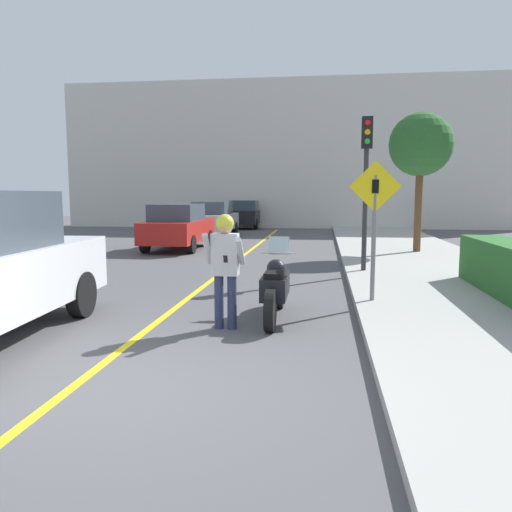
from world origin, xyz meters
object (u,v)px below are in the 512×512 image
object	(u,v)px
crossing_sign	(374,217)
parked_car_red	(178,226)
parked_car_silver	(213,219)
parked_car_black	(245,214)
traffic_light	(366,165)
street_tree	(421,146)
person_biker	(225,259)
motorcycle	(275,288)

from	to	relation	value
crossing_sign	parked_car_red	bearing A→B (deg)	125.09
parked_car_silver	parked_car_black	world-z (taller)	same
traffic_light	crossing_sign	bearing A→B (deg)	-92.10
street_tree	person_biker	bearing A→B (deg)	-114.78
person_biker	parked_car_red	size ratio (longest dim) A/B	0.41
motorcycle	street_tree	xyz separation A→B (m)	(3.90, 9.21, 3.11)
motorcycle	traffic_light	world-z (taller)	traffic_light
person_biker	parked_car_red	distance (m)	11.31
motorcycle	street_tree	world-z (taller)	street_tree
parked_car_silver	parked_car_red	bearing A→B (deg)	-90.06
motorcycle	person_biker	distance (m)	1.15
crossing_sign	street_tree	world-z (taller)	street_tree
parked_car_black	parked_car_red	bearing A→B (deg)	-93.02
person_biker	street_tree	xyz separation A→B (m)	(4.59, 9.94, 2.55)
parked_car_silver	parked_car_black	bearing A→B (deg)	84.08
traffic_light	parked_car_silver	xyz separation A→B (m)	(-6.34, 11.18, -1.90)
person_biker	traffic_light	world-z (taller)	traffic_light
motorcycle	parked_car_silver	size ratio (longest dim) A/B	0.53
parked_car_red	parked_car_black	world-z (taller)	same
crossing_sign	parked_car_red	world-z (taller)	crossing_sign
traffic_light	parked_car_black	xyz separation A→B (m)	(-5.71, 17.27, -1.90)
crossing_sign	street_tree	distance (m)	8.70
parked_car_red	traffic_light	bearing A→B (deg)	-39.38
street_tree	parked_car_silver	xyz separation A→B (m)	(-8.45, 6.66, -2.77)
crossing_sign	parked_car_silver	bearing A→B (deg)	112.73
motorcycle	traffic_light	distance (m)	5.50
person_biker	crossing_sign	size ratio (longest dim) A/B	0.70
person_biker	street_tree	world-z (taller)	street_tree
street_tree	parked_car_black	xyz separation A→B (m)	(-7.82, 12.74, -2.77)
street_tree	motorcycle	bearing A→B (deg)	-112.95
street_tree	parked_car_black	world-z (taller)	street_tree
motorcycle	parked_car_black	distance (m)	22.30
traffic_light	motorcycle	bearing A→B (deg)	-110.95
motorcycle	parked_car_red	bearing A→B (deg)	114.72
motorcycle	person_biker	size ratio (longest dim) A/B	1.27
person_biker	traffic_light	xyz separation A→B (m)	(2.48, 5.41, 1.69)
traffic_light	parked_car_red	distance (m)	8.43
person_biker	parked_car_black	xyz separation A→B (m)	(-3.23, 22.68, -0.21)
motorcycle	street_tree	size ratio (longest dim) A/B	0.49
motorcycle	traffic_light	bearing A→B (deg)	69.05
parked_car_silver	traffic_light	bearing A→B (deg)	-60.44
crossing_sign	parked_car_silver	size ratio (longest dim) A/B	0.59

